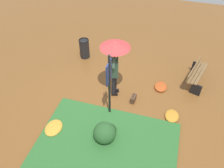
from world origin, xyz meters
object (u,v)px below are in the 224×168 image
Objects in this scene: person_with_umbrella at (115,56)px; handbag at (133,99)px; trash_bin at (84,48)px; info_sign_post at (109,79)px; park_bench at (196,74)px.

person_with_umbrella is 5.53× the size of handbag.
person_with_umbrella is 2.68m from trash_bin.
info_sign_post reaches higher than trash_bin.
person_with_umbrella reaches higher than handbag.
park_bench is 1.73× the size of trash_bin.
park_bench is (2.29, -2.61, -1.04)m from info_sign_post.
park_bench reaches higher than handbag.
info_sign_post is at bearing 137.45° from handbag.
handbag is at bearing -42.55° from info_sign_post.
info_sign_post is (-0.98, -0.11, -0.11)m from person_with_umbrella.
park_bench is (1.31, -2.72, -1.15)m from person_with_umbrella.
handbag is at bearing -110.69° from person_with_umbrella.
trash_bin is at bearing 85.49° from park_bench.
info_sign_post is at bearing -144.64° from trash_bin.
park_bench is at bearing -48.76° from info_sign_post.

